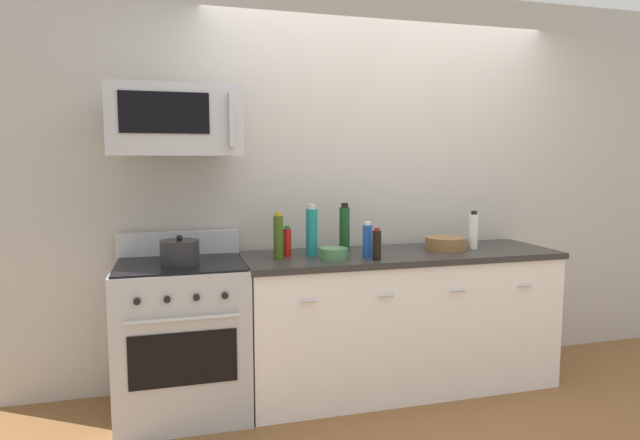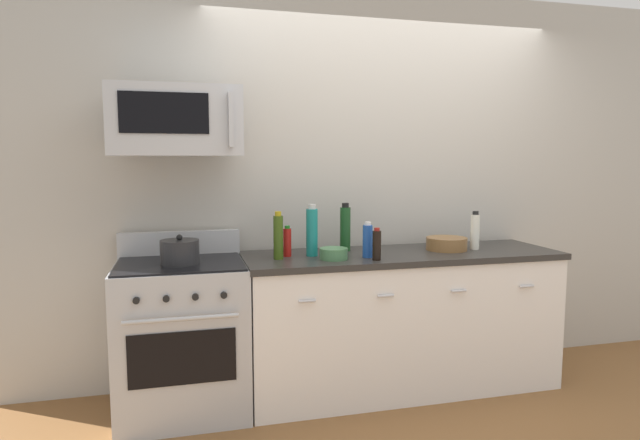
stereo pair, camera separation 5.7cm
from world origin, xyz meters
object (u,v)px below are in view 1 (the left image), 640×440
at_px(microwave, 176,121).
at_px(bottle_sparkling_teal, 312,231).
at_px(range_oven, 182,337).
at_px(bottle_olive_oil, 278,237).
at_px(bowl_wooden_salad, 445,243).
at_px(stockpot, 180,252).
at_px(bottle_vinegar_white, 473,231).
at_px(bottle_wine_green, 345,228).
at_px(bottle_soy_sauce_dark, 377,245).
at_px(bottle_soda_blue, 367,240).
at_px(bottle_hot_sauce_red, 287,242).
at_px(bowl_green_glaze, 334,253).

xyz_separation_m(microwave, bottle_sparkling_teal, (0.81, -0.02, -0.67)).
relative_size(range_oven, bottle_olive_oil, 3.63).
bearing_deg(microwave, bowl_wooden_salad, -1.09).
bearing_deg(microwave, bottle_sparkling_teal, -1.55).
xyz_separation_m(microwave, stockpot, (-0.00, -0.10, -0.76)).
xyz_separation_m(microwave, bowl_wooden_salad, (1.75, -0.03, -0.78)).
relative_size(bottle_vinegar_white, bowl_wooden_salad, 0.95).
relative_size(bottle_vinegar_white, bottle_wine_green, 0.81).
relative_size(range_oven, bottle_soy_sauce_dark, 5.40).
bearing_deg(bowl_wooden_salad, stockpot, -177.87).
xyz_separation_m(bottle_soda_blue, bottle_hot_sauce_red, (-0.48, 0.16, -0.01)).
bearing_deg(bottle_soda_blue, bottle_hot_sauce_red, 161.34).
xyz_separation_m(bottle_hot_sauce_red, bowl_wooden_salad, (1.09, -0.03, -0.05)).
distance_m(bottle_vinegar_white, bottle_sparkling_teal, 1.13).
relative_size(bottle_olive_oil, bowl_wooden_salad, 1.08).
bearing_deg(bottle_hot_sauce_red, bowl_wooden_salad, -1.61).
distance_m(bottle_olive_oil, bottle_hot_sauce_red, 0.12).
bearing_deg(bowl_wooden_salad, bottle_soy_sauce_dark, -158.47).
bearing_deg(microwave, bottle_hot_sauce_red, -0.23).
bearing_deg(bottle_sparkling_teal, bottle_soy_sauce_dark, -35.19).
distance_m(bowl_green_glaze, stockpot, 0.92).
bearing_deg(bottle_soda_blue, bottle_olive_oil, 171.64).
distance_m(bottle_hot_sauce_red, bottle_soy_sauce_dark, 0.57).
height_order(bottle_wine_green, stockpot, bottle_wine_green).
xyz_separation_m(bottle_soy_sauce_dark, stockpot, (-1.16, 0.17, -0.02)).
bearing_deg(bottle_sparkling_teal, bottle_wine_green, 26.26).
bearing_deg(bottle_soy_sauce_dark, range_oven, 169.20).
bearing_deg(microwave, range_oven, -90.29).
height_order(bottle_olive_oil, stockpot, bottle_olive_oil).
distance_m(bottle_olive_oil, bottle_soy_sauce_dark, 0.60).
relative_size(bottle_soda_blue, bottle_sparkling_teal, 0.68).
bearing_deg(range_oven, stockpot, -90.00).
relative_size(bottle_soda_blue, bottle_hot_sauce_red, 1.15).
bearing_deg(bottle_wine_green, bowl_green_glaze, -119.86).
xyz_separation_m(microwave, bottle_soda_blue, (1.13, -0.16, -0.72)).
bearing_deg(bowl_wooden_salad, bottle_sparkling_teal, 179.31).
distance_m(range_oven, bottle_vinegar_white, 2.03).
relative_size(bottle_olive_oil, bottle_wine_green, 0.92).
relative_size(range_oven, bottle_vinegar_white, 4.10).
xyz_separation_m(bottle_wine_green, bowl_wooden_salad, (0.67, -0.14, -0.11)).
xyz_separation_m(range_oven, bowl_green_glaze, (0.91, -0.13, 0.49)).
xyz_separation_m(bottle_wine_green, bowl_green_glaze, (-0.16, -0.28, -0.12)).
height_order(range_oven, microwave, microwave).
relative_size(bottle_vinegar_white, bottle_hot_sauce_red, 1.34).
xyz_separation_m(bottle_wine_green, bottle_sparkling_teal, (-0.26, -0.13, 0.00)).
distance_m(bottle_vinegar_white, bottle_soy_sauce_dark, 0.81).
xyz_separation_m(bottle_vinegar_white, bottle_soda_blue, (-0.81, -0.11, -0.02)).
distance_m(bottle_vinegar_white, stockpot, 1.94).
bearing_deg(stockpot, bottle_olive_oil, 1.46).
distance_m(range_oven, bottle_soda_blue, 1.27).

